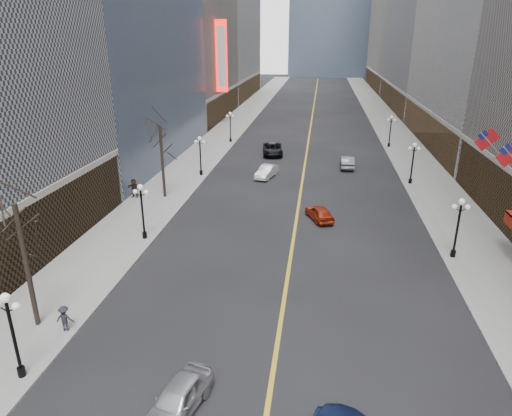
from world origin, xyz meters
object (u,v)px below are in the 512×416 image
(streetlamp_east_2, at_px, (413,159))
(streetlamp_east_3, at_px, (391,128))
(streetlamp_east_1, at_px, (458,222))
(car_nb_far, at_px, (273,149))
(car_sb_far, at_px, (347,162))
(streetlamp_west_3, at_px, (230,124))
(streetlamp_west_2, at_px, (200,152))
(streetlamp_west_0, at_px, (12,327))
(car_nb_near, at_px, (178,399))
(car_nb_mid, at_px, (267,172))
(car_sb_mid, at_px, (319,213))
(streetlamp_west_1, at_px, (142,206))

(streetlamp_east_2, distance_m, streetlamp_east_3, 18.00)
(streetlamp_east_1, height_order, car_nb_far, streetlamp_east_1)
(streetlamp_east_1, distance_m, car_sb_far, 24.97)
(streetlamp_west_3, distance_m, car_nb_far, 10.10)
(streetlamp_east_1, relative_size, streetlamp_east_2, 1.00)
(streetlamp_east_2, height_order, streetlamp_west_2, same)
(streetlamp_east_2, distance_m, car_nb_far, 19.99)
(car_sb_far, bearing_deg, streetlamp_west_2, 19.98)
(streetlamp_west_0, height_order, car_sb_far, streetlamp_west_0)
(car_nb_near, height_order, car_sb_far, car_sb_far)
(streetlamp_east_1, bearing_deg, streetlamp_west_2, 142.67)
(streetlamp_east_3, relative_size, car_nb_mid, 1.07)
(streetlamp_west_0, bearing_deg, car_nb_far, 80.96)
(car_nb_far, relative_size, car_sb_mid, 1.46)
(car_nb_mid, distance_m, car_sb_mid, 13.72)
(streetlamp_west_1, distance_m, streetlamp_west_2, 18.00)
(car_nb_mid, bearing_deg, streetlamp_east_1, -34.60)
(streetlamp_west_0, distance_m, streetlamp_west_2, 34.00)
(streetlamp_west_2, xyz_separation_m, car_sb_far, (17.03, 6.00, -2.15))
(streetlamp_east_1, bearing_deg, streetlamp_west_3, 123.25)
(streetlamp_west_3, bearing_deg, streetlamp_east_1, -56.75)
(car_nb_near, height_order, car_sb_mid, car_nb_near)
(car_nb_mid, relative_size, car_sb_far, 0.92)
(streetlamp_east_1, distance_m, streetlamp_west_0, 28.51)
(streetlamp_east_2, bearing_deg, car_sb_far, 137.63)
(streetlamp_west_3, relative_size, car_nb_mid, 1.07)
(car_sb_far, bearing_deg, streetlamp_west_3, -34.60)
(streetlamp_west_1, bearing_deg, car_nb_near, -64.76)
(car_nb_near, height_order, car_nb_far, car_nb_far)
(streetlamp_west_3, distance_m, car_sb_mid, 32.89)
(streetlamp_west_2, relative_size, car_nb_far, 0.81)
(streetlamp_east_3, xyz_separation_m, streetlamp_west_0, (-23.60, -52.00, 0.00))
(car_nb_mid, height_order, car_sb_mid, car_nb_mid)
(streetlamp_west_2, xyz_separation_m, car_nb_mid, (7.64, 0.49, -2.21))
(streetlamp_east_2, distance_m, car_nb_mid, 16.12)
(streetlamp_west_3, relative_size, car_nb_near, 1.08)
(streetlamp_east_3, relative_size, streetlamp_west_0, 1.00)
(streetlamp_east_3, distance_m, car_sb_mid, 31.42)
(streetlamp_west_2, relative_size, car_sb_mid, 1.18)
(streetlamp_east_1, bearing_deg, car_sb_mid, 147.55)
(car_sb_mid, bearing_deg, streetlamp_west_3, -88.22)
(streetlamp_east_3, height_order, car_sb_far, streetlamp_east_3)
(car_nb_far, height_order, car_sb_mid, car_nb_far)
(car_nb_far, bearing_deg, car_nb_mid, -95.48)
(streetlamp_east_1, distance_m, car_nb_near, 23.15)
(streetlamp_west_0, bearing_deg, streetlamp_west_3, 90.00)
(streetlamp_east_2, bearing_deg, streetlamp_east_3, 90.00)
(streetlamp_west_0, bearing_deg, car_nb_near, -6.81)
(streetlamp_east_2, relative_size, car_sb_far, 0.99)
(streetlamp_east_2, relative_size, car_nb_near, 1.08)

